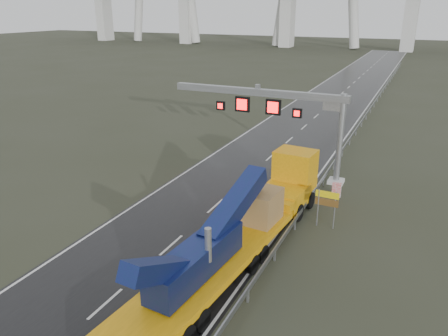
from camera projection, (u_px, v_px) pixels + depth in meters
The scene contains 7 objects.
ground at pixel (131, 282), 22.48m from camera, with size 400.00×400.00×0.00m, color #2E3122.
road at pixel (316, 116), 56.54m from camera, with size 11.00×200.00×0.02m, color black.
guardrail at pixel (352, 136), 45.39m from camera, with size 0.20×140.00×1.40m, color gray, non-canonical shape.
sign_gantry at pixel (282, 109), 35.03m from camera, with size 14.90×1.20×7.42m.
heavy_haul_truck at pixel (248, 220), 24.94m from camera, with size 4.69×20.57×4.79m.
exit_sign_pair at pixel (327, 202), 27.46m from camera, with size 1.48×0.10×2.53m.
striped_barrier at pixel (337, 190), 32.35m from camera, with size 0.64×0.35×1.09m, color red.
Camera 1 is at (12.36, -15.28, 13.28)m, focal length 35.00 mm.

